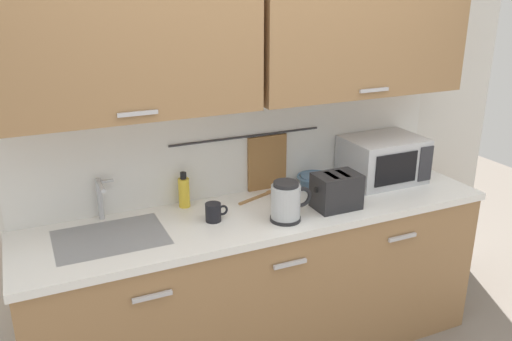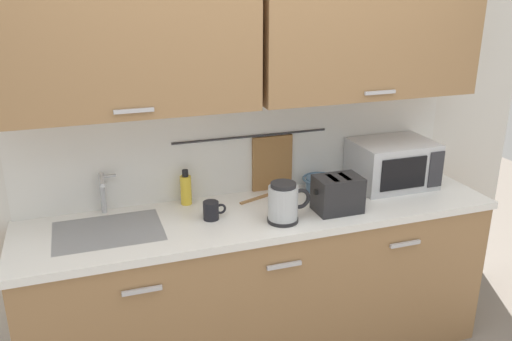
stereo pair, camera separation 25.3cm
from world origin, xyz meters
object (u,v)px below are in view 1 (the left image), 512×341
microwave (383,159)px  wooden_spoon (261,195)px  electric_kettle (286,202)px  mixing_bowl (315,181)px  dish_soap_bottle (184,192)px  mug_near_sink (214,212)px  toaster (336,191)px

microwave → wooden_spoon: size_ratio=1.72×
electric_kettle → mixing_bowl: bearing=42.2°
dish_soap_bottle → mug_near_sink: size_ratio=1.63×
electric_kettle → toaster: bearing=5.4°
microwave → toaster: microwave is taller
microwave → electric_kettle: size_ratio=2.03×
mug_near_sink → wooden_spoon: (0.36, 0.19, -0.04)m
mug_near_sink → microwave: bearing=6.0°
dish_soap_bottle → toaster: (0.73, -0.35, 0.01)m
mixing_bowl → wooden_spoon: (-0.34, 0.01, -0.04)m
dish_soap_bottle → mixing_bowl: dish_soap_bottle is taller
mug_near_sink → wooden_spoon: bearing=28.2°
mug_near_sink → wooden_spoon: size_ratio=0.45×
electric_kettle → mug_near_sink: electric_kettle is taller
wooden_spoon → microwave: bearing=-5.3°
toaster → mixing_bowl: bearing=81.4°
microwave → electric_kettle: microwave is taller
mug_near_sink → wooden_spoon: mug_near_sink is taller
microwave → wooden_spoon: (-0.77, 0.07, -0.13)m
mug_near_sink → toaster: toaster is taller
electric_kettle → toaster: electric_kettle is taller
electric_kettle → dish_soap_bottle: 0.57m
electric_kettle → mixing_bowl: 0.49m
toaster → wooden_spoon: toaster is taller
electric_kettle → wooden_spoon: size_ratio=0.85×
electric_kettle → wooden_spoon: (0.02, 0.33, -0.10)m
dish_soap_bottle → toaster: size_ratio=0.77×
microwave → mug_near_sink: 1.14m
microwave → dish_soap_bottle: (-1.21, 0.12, -0.05)m
mug_near_sink → toaster: size_ratio=0.47×
microwave → mixing_bowl: bearing=171.6°
electric_kettle → dish_soap_bottle: (-0.42, 0.38, -0.01)m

